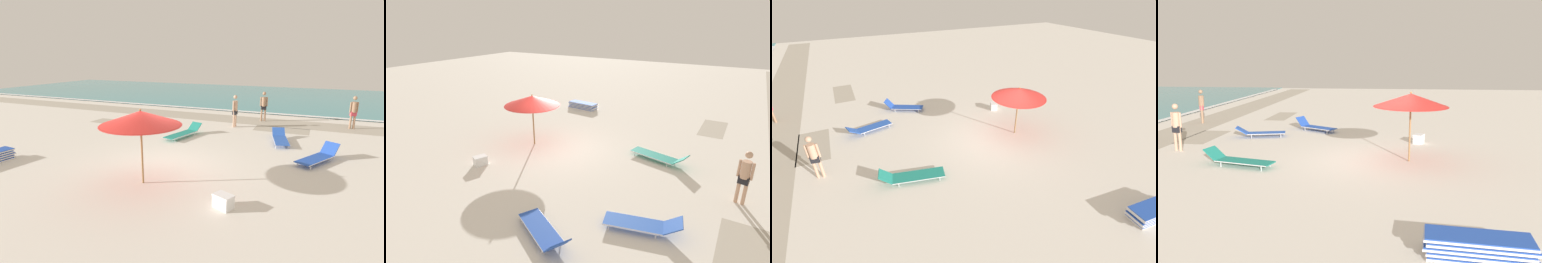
{
  "view_description": "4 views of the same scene",
  "coord_description": "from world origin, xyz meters",
  "views": [
    {
      "loc": [
        4.89,
        -8.44,
        3.82
      ],
      "look_at": [
        0.56,
        1.56,
        1.06
      ],
      "focal_mm": 28.0,
      "sensor_mm": 36.0,
      "label": 1
    },
    {
      "loc": [
        10.04,
        6.96,
        5.42
      ],
      "look_at": [
        -0.51,
        0.82,
        0.78
      ],
      "focal_mm": 28.0,
      "sensor_mm": 36.0,
      "label": 2
    },
    {
      "loc": [
        -8.43,
        5.82,
        6.33
      ],
      "look_at": [
        0.13,
        1.57,
        0.75
      ],
      "focal_mm": 24.0,
      "sensor_mm": 36.0,
      "label": 3
    },
    {
      "loc": [
        -12.14,
        -0.45,
        3.39
      ],
      "look_at": [
        0.19,
        0.84,
        0.95
      ],
      "focal_mm": 35.0,
      "sensor_mm": 36.0,
      "label": 4
    }
  ],
  "objects": [
    {
      "name": "ground_plane",
      "position": [
        0.0,
        0.01,
        -0.08
      ],
      "size": [
        60.0,
        60.0,
        0.16
      ],
      "color": "silver"
    },
    {
      "name": "beach_umbrella",
      "position": [
        0.09,
        -1.15,
        2.04
      ],
      "size": [
        2.46,
        2.46,
        2.33
      ],
      "color": "#9E7547",
      "rests_on": "ground_plane"
    },
    {
      "name": "beachgoer_wading_adult",
      "position": [
        0.64,
        7.3,
        1.0
      ],
      "size": [
        0.27,
        0.44,
        1.76
      ],
      "rotation": [
        0.0,
        0.0,
        4.51
      ],
      "color": "tan",
      "rests_on": "ground_plane"
    },
    {
      "name": "cooler_box",
      "position": [
        2.84,
        -1.67,
        0.19
      ],
      "size": [
        0.6,
        0.52,
        0.37
      ],
      "rotation": [
        0.0,
        0.0,
        2.75
      ],
      "color": "white",
      "rests_on": "ground_plane"
    },
    {
      "name": "sun_lounger_under_umbrella",
      "position": [
        3.38,
        5.09,
        0.21
      ],
      "size": [
        1.07,
        2.16,
        0.48
      ],
      "rotation": [
        0.0,
        0.0,
        0.23
      ],
      "color": "blue",
      "rests_on": "ground_plane"
    },
    {
      "name": "sun_lounger_beside_umbrella",
      "position": [
        -1.06,
        4.27,
        0.21
      ],
      "size": [
        1.12,
        2.41,
        0.52
      ],
      "rotation": [
        0.0,
        0.0,
        -0.23
      ],
      "color": "#1E8475",
      "rests_on": "ground_plane"
    },
    {
      "name": "sun_lounger_near_water_left",
      "position": [
        5.0,
        2.99,
        0.22
      ],
      "size": [
        1.54,
        2.11,
        0.6
      ],
      "rotation": [
        0.0,
        0.0,
        -0.51
      ],
      "color": "blue",
      "rests_on": "ground_plane"
    },
    {
      "name": "lounger_stack",
      "position": [
        -6.03,
        -2.04,
        0.21
      ],
      "size": [
        0.79,
        1.95,
        0.41
      ],
      "rotation": [
        0.0,
        0.0,
        -0.1
      ],
      "color": "blue",
      "rests_on": "ground_plane"
    }
  ]
}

